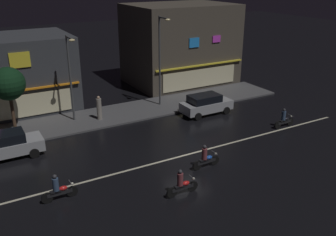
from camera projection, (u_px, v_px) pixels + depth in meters
ground_plane at (187, 155)px, 24.26m from camera, size 140.00×140.00×0.00m
lane_divider_stripe at (187, 155)px, 24.26m from camera, size 27.18×0.16×0.01m
sidewalk_far at (130, 112)px, 31.52m from camera, size 28.61×4.46×0.14m
storefront_left_block at (180, 44)px, 38.99m from camera, size 10.43×7.97×8.07m
storefront_center_block at (6, 75)px, 31.06m from camera, size 10.70×7.05×6.22m
streetlamp_mid at (71, 72)px, 28.01m from camera, size 0.44×1.64×6.64m
streetlamp_east at (161, 55)px, 31.28m from camera, size 0.44×1.64×7.60m
pedestrian_on_sidewalk at (99, 109)px, 29.42m from camera, size 0.39×0.39×1.93m
street_tree at (8, 84)px, 26.24m from camera, size 2.37×2.37×4.79m
parked_car_near_kerb at (206, 104)px, 30.95m from camera, size 4.30×1.98×1.67m
parked_car_trailing at (6, 145)px, 23.62m from camera, size 4.30×1.98×1.67m
motorcycle_lead at (58, 189)px, 19.25m from camera, size 1.90×0.60×1.52m
motorcycle_following at (284, 119)px, 28.38m from camera, size 1.90×0.60×1.52m
motorcycle_opposite_lane at (206, 158)px, 22.45m from camera, size 1.90×0.60×1.52m
motorcycle_trailing_far at (182, 184)px, 19.71m from camera, size 1.90×0.60×1.52m
traffic_cone at (203, 111)px, 31.08m from camera, size 0.36×0.36×0.55m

